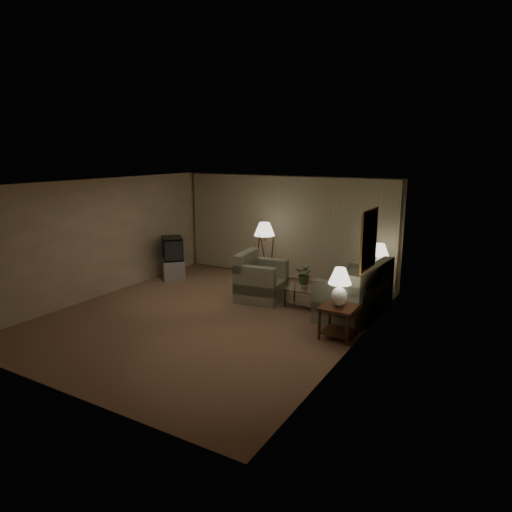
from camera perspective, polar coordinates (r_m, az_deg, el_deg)
The scene contains 16 objects.
ground at distance 9.47m, azimuth -5.77°, elevation -7.47°, with size 7.00×7.00×0.00m, color brown.
room_shell at distance 10.24m, azimuth -0.94°, elevation 4.27°, with size 6.04×7.02×2.72m.
sofa at distance 9.63m, azimuth 12.19°, elevation -4.65°, with size 2.09×1.27×0.86m.
armchair at distance 10.32m, azimuth 0.67°, elevation -3.17°, with size 1.25×1.21×0.85m.
side_table_near at distance 8.37m, azimuth 10.26°, elevation -7.36°, with size 0.61×0.61×0.60m.
side_table_far at distance 10.75m, azimuth 15.02°, elevation -3.16°, with size 0.45×0.38×0.60m.
table_lamp_near at distance 8.18m, azimuth 10.43°, elevation -3.43°, with size 0.41×0.41×0.71m.
table_lamp_far at distance 10.60m, azimuth 15.22°, elevation 0.02°, with size 0.40×0.40×0.68m.
coffee_table at distance 9.89m, azimuth 6.84°, elevation -4.90°, with size 1.13×0.62×0.41m.
tv_cabinet at distance 12.32m, azimuth -10.30°, elevation -1.54°, with size 1.00×1.00×0.50m, color #A1A1A3.
crt_tv at distance 12.20m, azimuth -10.41°, elevation 0.95°, with size 0.85×0.84×0.60m, color black.
floor_lamp at distance 11.37m, azimuth 1.06°, elevation 0.44°, with size 0.51×0.51×1.58m.
ottoman at distance 11.40m, azimuth 1.44°, elevation -2.79°, with size 0.60×0.60×0.40m, color #995234.
vase at distance 9.88m, azimuth 6.08°, elevation -3.62°, with size 0.14×0.14×0.15m, color white.
flowers at distance 9.81m, azimuth 6.12°, elevation -2.01°, with size 0.39×0.33×0.43m, color #436A2F.
book at distance 9.67m, azimuth 7.99°, elevation -4.46°, with size 0.16×0.22×0.02m, color olive.
Camera 1 is at (5.24, -7.16, 3.31)m, focal length 32.00 mm.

